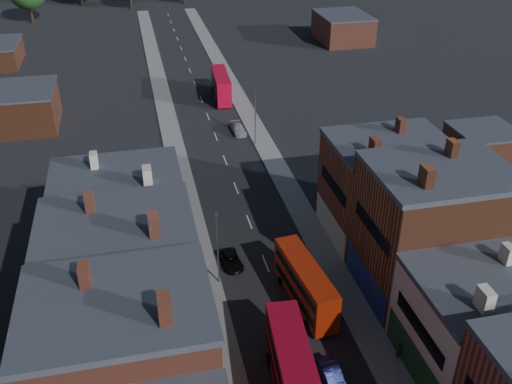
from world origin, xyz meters
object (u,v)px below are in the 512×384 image
car_1 (332,376)px  ped_3 (398,350)px  bus_1 (305,283)px  bus_0 (294,374)px  car_2 (231,260)px  car_3 (238,129)px  bus_2 (221,85)px

car_1 → ped_3: 6.35m
bus_1 → ped_3: 10.08m
bus_0 → car_2: size_ratio=2.84×
car_3 → ped_3: ped_3 is taller
bus_2 → ped_3: 62.51m
car_1 → ped_3: (6.22, 1.27, 0.23)m
car_1 → bus_1: bearing=81.8°
bus_1 → bus_2: size_ratio=0.95×
bus_1 → car_3: size_ratio=2.31×
car_1 → bus_0: bearing=-171.0°
bus_1 → ped_3: size_ratio=6.59×
car_2 → car_1: bearing=-78.8°
bus_0 → bus_2: bearing=90.1°
car_1 → ped_3: bearing=7.3°
bus_2 → car_2: 47.37m
bus_0 → ped_3: (9.66, 2.09, -1.75)m
car_1 → car_2: (-4.99, 16.82, -0.11)m
bus_0 → bus_1: bearing=73.4°
bus_0 → car_1: bearing=18.3°
car_1 → car_2: bearing=102.2°
ped_3 → car_3: bearing=17.2°
bus_1 → ped_3: bus_1 is taller
car_2 → car_3: car_3 is taller
bus_0 → ped_3: bus_0 is taller
car_1 → car_2: size_ratio=1.00×
bus_1 → car_1: 9.71m
bus_1 → car_2: 9.37m
bus_1 → car_1: size_ratio=2.52×
bus_2 → ped_3: bearing=-82.8°
car_3 → ped_3: (4.11, -47.58, 0.25)m
bus_2 → car_3: (0.09, -14.77, -1.83)m
car_1 → car_3: 48.90m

